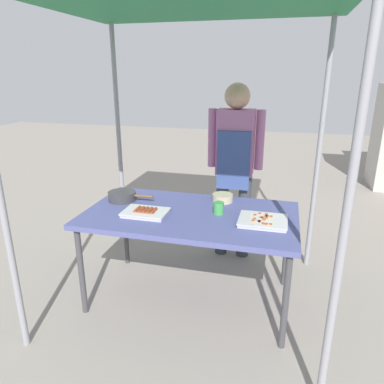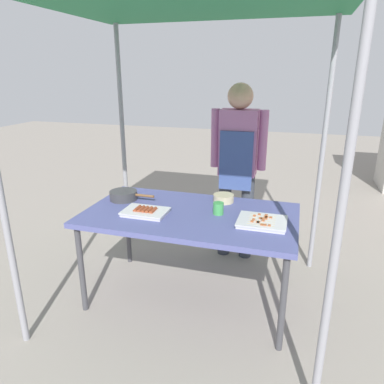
% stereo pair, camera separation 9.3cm
% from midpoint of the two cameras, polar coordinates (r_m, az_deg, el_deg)
% --- Properties ---
extents(ground_plane, '(18.00, 18.00, 0.00)m').
position_cam_midpoint_polar(ground_plane, '(3.07, -1.14, -16.42)').
color(ground_plane, gray).
extents(stall_table, '(1.60, 0.90, 0.75)m').
position_cam_midpoint_polar(stall_table, '(2.73, -1.24, -4.36)').
color(stall_table, '#4C518C').
rests_on(stall_table, ground).
extents(stall_canopy, '(2.10, 1.80, 2.25)m').
position_cam_midpoint_polar(stall_canopy, '(2.54, -1.49, 27.16)').
color(stall_canopy, gray).
rests_on(stall_canopy, ground).
extents(tray_grilled_sausages, '(0.33, 0.23, 0.05)m').
position_cam_midpoint_polar(tray_grilled_sausages, '(2.70, -8.43, -3.25)').
color(tray_grilled_sausages, silver).
rests_on(tray_grilled_sausages, stall_table).
extents(tray_meat_skewers, '(0.34, 0.28, 0.04)m').
position_cam_midpoint_polar(tray_meat_skewers, '(2.56, 10.26, -4.58)').
color(tray_meat_skewers, silver).
rests_on(tray_meat_skewers, stall_table).
extents(cooking_wok, '(0.39, 0.23, 0.07)m').
position_cam_midpoint_polar(cooking_wok, '(3.02, -11.96, -0.59)').
color(cooking_wok, '#38383A').
rests_on(cooking_wok, stall_table).
extents(condiment_bowl, '(0.17, 0.17, 0.06)m').
position_cam_midpoint_polar(condiment_bowl, '(2.94, 4.02, -0.93)').
color(condiment_bowl, '#BFB28C').
rests_on(condiment_bowl, stall_table).
extents(drink_cup_near_edge, '(0.08, 0.08, 0.09)m').
position_cam_midpoint_polar(drink_cup_near_edge, '(2.68, 3.30, -2.59)').
color(drink_cup_near_edge, '#3F994C').
rests_on(drink_cup_near_edge, stall_table).
extents(vendor_woman, '(0.52, 0.24, 1.68)m').
position_cam_midpoint_polar(vendor_woman, '(3.36, 6.11, 5.42)').
color(vendor_woman, '#333842').
rests_on(vendor_woman, ground).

